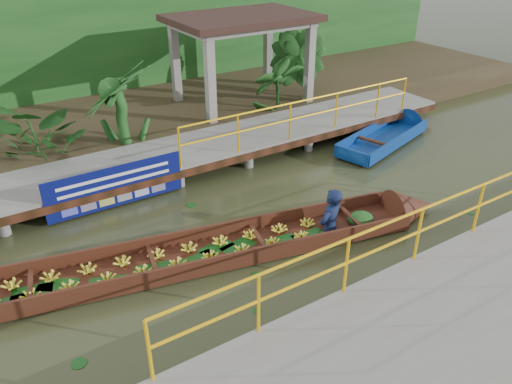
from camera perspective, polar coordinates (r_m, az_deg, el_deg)
ground at (r=10.84m, az=2.21°, el=-3.61°), size 80.00×80.00×0.00m
land_strip at (r=16.83m, az=-12.56°, el=8.78°), size 30.00×8.00×0.45m
far_dock at (r=13.24m, az=-6.14°, el=4.92°), size 16.00×2.06×1.66m
near_dock at (r=8.97m, az=23.64°, el=-12.03°), size 18.00×2.40×1.73m
pavilion at (r=16.34m, az=-1.64°, el=18.30°), size 4.40×3.00×3.00m
foliage_backdrop at (r=18.65m, az=-16.08°, el=16.01°), size 30.00×0.80×4.00m
vendor_boat at (r=9.76m, az=-3.70°, el=-5.97°), size 10.47×3.18×2.27m
moored_blue_boat at (r=15.81m, az=15.95°, el=6.83°), size 4.17×2.13×0.97m
blue_banner at (r=11.57m, az=-15.71°, el=0.65°), size 3.13×0.04×0.98m
tropical_plants at (r=13.99m, az=-16.43°, el=8.95°), size 14.39×1.39×1.74m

